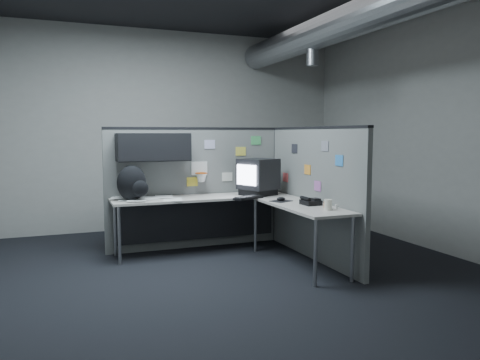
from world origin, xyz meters
name	(u,v)px	position (x,y,z in m)	size (l,w,h in m)	color
room	(282,84)	(0.56, 0.00, 2.10)	(5.62, 5.62, 3.22)	black
partition_back	(185,175)	(-0.25, 1.23, 1.00)	(2.44, 0.42, 1.63)	slate
partition_right	(313,193)	(1.10, 0.22, 0.82)	(0.07, 2.23, 1.63)	slate
desk	(227,208)	(0.15, 0.70, 0.61)	(2.31, 2.11, 0.73)	#BAB1A8
monitor	(258,176)	(0.65, 0.87, 0.98)	(0.56, 0.56, 0.48)	black
keyboard	(248,198)	(0.38, 0.57, 0.75)	(0.43, 0.30, 0.04)	black
mouse	(281,200)	(0.68, 0.24, 0.75)	(0.29, 0.27, 0.05)	black
phone	(310,202)	(0.86, -0.14, 0.77)	(0.20, 0.21, 0.10)	black
bottles	(329,206)	(0.93, -0.44, 0.76)	(0.13, 0.14, 0.07)	silver
cup	(328,205)	(0.85, -0.53, 0.79)	(0.08, 0.08, 0.11)	silver
papers	(146,198)	(-0.82, 1.02, 0.74)	(0.89, 0.67, 0.02)	white
backpack	(132,183)	(-0.99, 0.94, 0.94)	(0.41, 0.37, 0.43)	black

